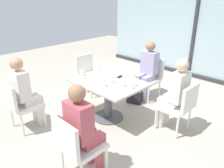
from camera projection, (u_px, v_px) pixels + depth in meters
The scene contains 22 objects.
ground_plane at pixel (108, 117), 4.19m from camera, with size 12.00×12.00×0.00m, color #A89E8E.
window_wall_backdrop at pixel (195, 32), 5.84m from camera, with size 5.54×0.10×2.70m.
dining_table_main at pixel (108, 91), 3.98m from camera, with size 1.25×0.91×0.73m.
chair_near_window at pixel (150, 76), 4.85m from camera, with size 0.46×0.51×0.87m.
chair_front_right at pixel (77, 145), 2.67m from camera, with size 0.46×0.50×0.87m.
chair_far_right at pixel (180, 105), 3.60m from camera, with size 0.50×0.46×0.87m.
chair_front_left at pixel (20, 103), 3.66m from camera, with size 0.46×0.50×0.87m.
chair_far_left at pixel (89, 72), 5.08m from camera, with size 0.50×0.46×0.87m.
person_near_window at pixel (147, 68), 4.70m from camera, with size 0.34×0.39×1.26m.
person_front_right at pixel (83, 126), 2.66m from camera, with size 0.34×0.39×1.26m.
person_far_right at pixel (175, 91), 3.59m from camera, with size 0.39×0.34×1.26m.
person_front_left at pixel (25, 90), 3.65m from camera, with size 0.34×0.39×1.26m.
wine_glass_0 at pixel (123, 79), 3.65m from camera, with size 0.07×0.07×0.18m.
wine_glass_1 at pixel (135, 79), 3.66m from camera, with size 0.07×0.07×0.18m.
wine_glass_2 at pixel (111, 76), 3.81m from camera, with size 0.07×0.07×0.18m.
wine_glass_3 at pixel (104, 79), 3.67m from camera, with size 0.07×0.07×0.18m.
wine_glass_4 at pixel (131, 81), 3.57m from camera, with size 0.07×0.07×0.18m.
wine_glass_5 at pixel (99, 65), 4.33m from camera, with size 0.07×0.07×0.18m.
wine_glass_6 at pixel (82, 72), 3.99m from camera, with size 0.07×0.07×0.18m.
coffee_cup at pixel (82, 74), 4.15m from camera, with size 0.08×0.08×0.09m, color white.
cell_phone_on_table at pixel (120, 77), 4.12m from camera, with size 0.07×0.14×0.01m, color black.
handbag_0 at pixel (134, 97), 4.70m from camera, with size 0.30×0.16×0.28m, color #232328.
Camera 1 is at (2.59, -2.54, 2.19)m, focal length 35.72 mm.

